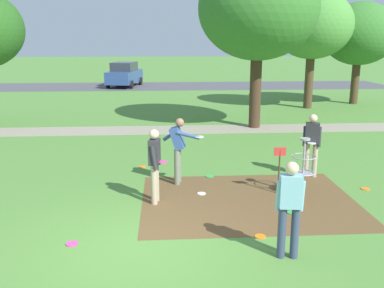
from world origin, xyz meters
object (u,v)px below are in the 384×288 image
Objects in this scene: frisbee_scattered_b at (210,176)px; parked_car_leftmost at (124,74)px; disc_golf_basket at (301,164)px; player_throwing at (312,142)px; frisbee_mid_grass at (365,189)px; frisbee_near_basket at (202,194)px; tree_near_right at (313,25)px; player_foreground_watching at (178,146)px; player_waiting_left at (290,204)px; tree_mid_center at (258,9)px; frisbee_far_left at (260,236)px; tree_near_left at (359,34)px; frisbee_far_right at (72,244)px; frisbee_scattered_a at (292,213)px; frisbee_by_tee at (143,167)px; player_waiting_right at (155,162)px.

parked_car_leftmost is (-4.21, 22.39, 0.91)m from frisbee_scattered_b.
player_throwing reaches higher than disc_golf_basket.
frisbee_mid_grass is at bearing -18.18° from frisbee_scattered_b.
frisbee_near_basket and frisbee_scattered_b have the same top height.
tree_near_right reaches higher than frisbee_mid_grass.
player_throwing is 1.80m from frisbee_mid_grass.
player_waiting_left is at bearing -66.60° from player_foreground_watching.
frisbee_mid_grass is (1.06, -1.09, -0.96)m from player_throwing.
tree_mid_center reaches higher than player_throwing.
player_throwing is at bearing -108.08° from tree_near_right.
parked_car_leftmost reaches higher than disc_golf_basket.
frisbee_far_left is 19.02m from tree_near_left.
frisbee_far_right is 0.98× the size of frisbee_scattered_a.
player_throwing reaches higher than frisbee_scattered_b.
player_foreground_watching reaches higher than frisbee_mid_grass.
tree_near_right is 0.89× the size of tree_mid_center.
frisbee_mid_grass is at bearing -21.83° from frisbee_by_tee.
tree_near_left reaches higher than frisbee_mid_grass.
tree_mid_center is at bearing 98.87° from frisbee_mid_grass.
parked_car_leftmost is (-3.34, 22.86, -0.06)m from player_foreground_watching.
player_waiting_right is at bearing -174.09° from frisbee_mid_grass.
player_throwing reaches higher than frisbee_far_left.
player_foreground_watching reaches higher than frisbee_far_left.
disc_golf_basket is at bearing -172.05° from frisbee_mid_grass.
tree_near_right is (3.73, 11.43, 3.31)m from player_throwing.
tree_near_right is at bearing -156.43° from tree_near_left.
player_waiting_right reaches higher than frisbee_scattered_b.
player_waiting_right reaches higher than frisbee_scattered_a.
frisbee_near_basket is at bearing -56.76° from frisbee_by_tee.
disc_golf_basket is 0.81× the size of player_waiting_right.
frisbee_far_right is (-4.93, -2.25, -0.74)m from disc_golf_basket.
frisbee_mid_grass is at bearing -45.75° from player_throwing.
frisbee_by_tee is (-4.57, 1.17, -0.96)m from player_throwing.
player_waiting_left reaches higher than frisbee_near_basket.
frisbee_mid_grass is 4.02m from frisbee_far_left.
frisbee_near_basket is 0.93× the size of frisbee_mid_grass.
frisbee_far_left is 11.39m from tree_mid_center.
frisbee_mid_grass and frisbee_far_left have the same top height.
tree_near_left is 0.82× the size of tree_mid_center.
parked_car_leftmost is at bearing 92.81° from frisbee_far_right.
frisbee_by_tee is at bearing 117.46° from frisbee_far_left.
player_foreground_watching is 8.08× the size of frisbee_far_left.
disc_golf_basket is at bearing -19.46° from player_foreground_watching.
tree_mid_center is (-7.00, -6.16, 0.91)m from tree_near_left.
player_waiting_right is at bearing -113.61° from player_foreground_watching.
player_waiting_left is 8.03× the size of frisbee_by_tee.
player_throwing is at bearing 63.94° from frisbee_scattered_a.
tree_mid_center reaches higher than tree_near_left.
frisbee_scattered_b is at bearing 176.85° from player_throwing.
player_throwing is 7.84× the size of frisbee_far_right.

